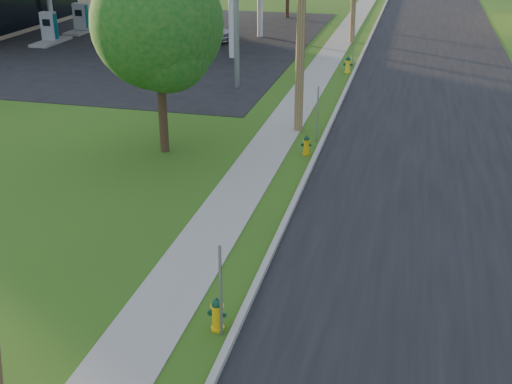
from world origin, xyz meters
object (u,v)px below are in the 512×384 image
hydrant_far (348,65)px  hydrant_mid (306,145)px  fuel_pump_se (210,27)px  car_silver (205,30)px  fuel_pump_nw (50,32)px  tree_verge (160,29)px  fuel_pump_sw (81,21)px  hydrant_near (217,314)px  fuel_pump_ne (189,38)px

hydrant_far → hydrant_mid: bearing=-90.1°
fuel_pump_se → car_silver: 0.90m
fuel_pump_nw → tree_verge: tree_verge is taller
fuel_pump_sw → car_silver: (8.97, -0.90, -0.06)m
hydrant_far → car_silver: bearing=146.4°
fuel_pump_sw → hydrant_near: fuel_pump_sw is taller
tree_verge → car_silver: 20.41m
fuel_pump_ne → tree_verge: tree_verge is taller
fuel_pump_sw → car_silver: size_ratio=0.83×
hydrant_mid → fuel_pump_se: bearing=116.3°
fuel_pump_ne → car_silver: 3.10m
fuel_pump_se → hydrant_mid: bearing=-63.7°
fuel_pump_nw → hydrant_mid: 24.24m
fuel_pump_se → car_silver: (-0.03, -0.90, -0.06)m
fuel_pump_sw → fuel_pump_se: (9.00, 0.00, 0.00)m
hydrant_mid → hydrant_far: hydrant_far is taller
hydrant_near → hydrant_mid: hydrant_near is taller
tree_verge → car_silver: size_ratio=1.66×
hydrant_mid → car_silver: (-9.67, 18.59, 0.32)m
hydrant_near → hydrant_mid: size_ratio=1.06×
hydrant_far → car_silver: car_silver is taller
fuel_pump_sw → tree_verge: bearing=-55.6°
fuel_pump_nw → hydrant_near: 31.70m
car_silver → tree_verge: bearing=-148.7°
tree_verge → hydrant_far: tree_verge is taller
fuel_pump_sw → car_silver: fuel_pump_sw is taller
fuel_pump_ne → car_silver: fuel_pump_ne is taller
fuel_pump_ne → hydrant_far: bearing=-19.1°
fuel_pump_sw → hydrant_far: size_ratio=3.84×
fuel_pump_nw → fuel_pump_se: size_ratio=1.00×
hydrant_near → hydrant_far: size_ratio=0.88×
hydrant_mid → car_silver: size_ratio=0.18×
fuel_pump_nw → fuel_pump_se: 9.85m
fuel_pump_sw → hydrant_mid: (18.64, -19.49, -0.38)m
car_silver → fuel_pump_se: bearing=14.8°
hydrant_near → hydrant_far: 22.31m
fuel_pump_ne → car_silver: (-0.03, 3.10, -0.06)m
car_silver → fuel_pump_nw: bearing=126.0°
hydrant_mid → hydrant_far: bearing=89.9°
car_silver → hydrant_far: bearing=-106.7°
fuel_pump_nw → fuel_pump_ne: 9.00m
car_silver → fuel_pump_ne: bearing=-162.5°
hydrant_mid → tree_verge: bearing=-169.3°
tree_verge → fuel_pump_ne: bearing=106.8°
fuel_pump_sw → hydrant_mid: 26.98m
fuel_pump_nw → car_silver: 9.49m
fuel_pump_nw → hydrant_near: (18.62, -25.65, -0.37)m
hydrant_near → fuel_pump_ne: bearing=110.6°
fuel_pump_se → fuel_pump_ne: bearing=-90.0°
fuel_pump_sw → hydrant_far: bearing=-21.5°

